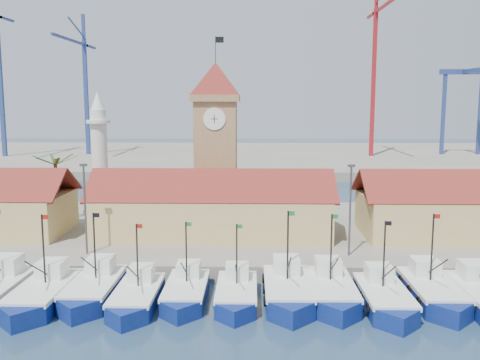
{
  "coord_description": "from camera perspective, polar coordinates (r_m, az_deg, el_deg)",
  "views": [
    {
      "loc": [
        4.46,
        -39.24,
        16.53
      ],
      "look_at": [
        3.13,
        18.0,
        8.09
      ],
      "focal_mm": 40.0,
      "sensor_mm": 36.0,
      "label": 1
    }
  ],
  "objects": [
    {
      "name": "palm_tree",
      "position": [
        70.43,
        -19.0,
        -0.47
      ],
      "size": [
        5.6,
        5.03,
        8.39
      ],
      "color": "brown",
      "rests_on": "quay"
    },
    {
      "name": "hall_center",
      "position": [
        60.71,
        -2.91,
        -3.55
      ],
      "size": [
        27.04,
        10.13,
        7.61
      ],
      "color": "tan",
      "rests_on": "quay"
    },
    {
      "name": "terminal",
      "position": [
        150.11,
        -0.37,
        2.45
      ],
      "size": [
        240.0,
        80.0,
        2.0
      ],
      "primitive_type": "cube",
      "color": "gray",
      "rests_on": "ground"
    },
    {
      "name": "boat_1",
      "position": [
        47.33,
        -20.42,
        -11.56
      ],
      "size": [
        3.78,
        10.36,
        7.84
      ],
      "color": "navy",
      "rests_on": "ground"
    },
    {
      "name": "boat_7",
      "position": [
        45.91,
        9.75,
        -11.78
      ],
      "size": [
        3.71,
        10.17,
        7.69
      ],
      "color": "navy",
      "rests_on": "ground"
    },
    {
      "name": "ground",
      "position": [
        42.81,
        -4.9,
        -14.36
      ],
      "size": [
        400.0,
        400.0,
        0.0
      ],
      "primitive_type": "plane",
      "color": "#1D394E",
      "rests_on": "ground"
    },
    {
      "name": "boat_5",
      "position": [
        44.93,
        -0.38,
        -12.22
      ],
      "size": [
        3.33,
        9.12,
        6.9
      ],
      "color": "navy",
      "rests_on": "ground"
    },
    {
      "name": "boat_9",
      "position": [
        47.82,
        19.94,
        -11.33
      ],
      "size": [
        3.74,
        10.25,
        7.76
      ],
      "color": "navy",
      "rests_on": "ground"
    },
    {
      "name": "quay",
      "position": [
        65.33,
        -2.63,
        -5.6
      ],
      "size": [
        140.0,
        32.0,
        1.5
      ],
      "primitive_type": "cube",
      "color": "gray",
      "rests_on": "ground"
    },
    {
      "name": "gantry",
      "position": [
        156.86,
        23.16,
        9.01
      ],
      "size": [
        13.0,
        22.0,
        23.2
      ],
      "color": "navy",
      "rests_on": "terminal"
    },
    {
      "name": "lamp_posts",
      "position": [
        52.36,
        -3.03,
        -2.69
      ],
      "size": [
        80.7,
        0.25,
        9.03
      ],
      "color": "#3F3F44",
      "rests_on": "quay"
    },
    {
      "name": "clock_tower",
      "position": [
        65.54,
        -2.58,
        4.38
      ],
      "size": [
        5.8,
        5.8,
        22.7
      ],
      "color": "#9D8051",
      "rests_on": "quay"
    },
    {
      "name": "boat_3",
      "position": [
        45.0,
        -11.02,
        -12.32
      ],
      "size": [
        3.43,
        9.4,
        7.12
      ],
      "color": "navy",
      "rests_on": "ground"
    },
    {
      "name": "boat_2",
      "position": [
        47.33,
        -15.41,
        -11.34
      ],
      "size": [
        3.72,
        10.18,
        7.71
      ],
      "color": "navy",
      "rests_on": "ground"
    },
    {
      "name": "boat_4",
      "position": [
        45.55,
        -5.82,
        -11.96
      ],
      "size": [
        3.38,
        9.25,
        7.0
      ],
      "color": "navy",
      "rests_on": "ground"
    },
    {
      "name": "crane_blue_near",
      "position": [
        152.72,
        -16.35,
        10.48
      ],
      "size": [
        1.0,
        33.47,
        37.75
      ],
      "color": "navy",
      "rests_on": "terminal"
    },
    {
      "name": "minaret",
      "position": [
        70.33,
        -14.75,
        2.56
      ],
      "size": [
        3.0,
        3.0,
        16.3
      ],
      "color": "silver",
      "rests_on": "quay"
    },
    {
      "name": "boat_8",
      "position": [
        45.39,
        15.22,
        -12.23
      ],
      "size": [
        3.59,
        9.84,
        7.45
      ],
      "color": "navy",
      "rests_on": "ground"
    },
    {
      "name": "boat_6",
      "position": [
        45.4,
        5.13,
        -11.88
      ],
      "size": [
        3.85,
        10.54,
        7.97
      ],
      "color": "navy",
      "rests_on": "ground"
    },
    {
      "name": "crane_red_right",
      "position": [
        146.76,
        14.25,
        12.35
      ],
      "size": [
        1.0,
        33.31,
        45.56
      ],
      "color": "#A5191D",
      "rests_on": "terminal"
    }
  ]
}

